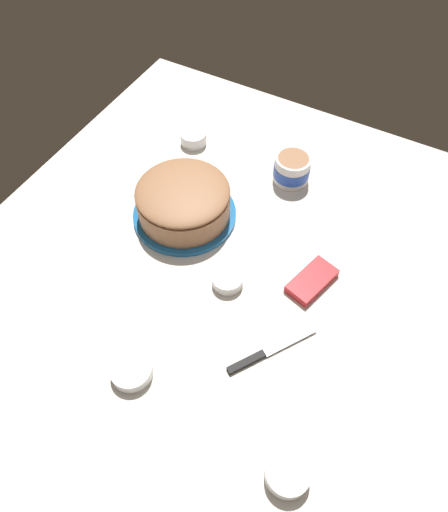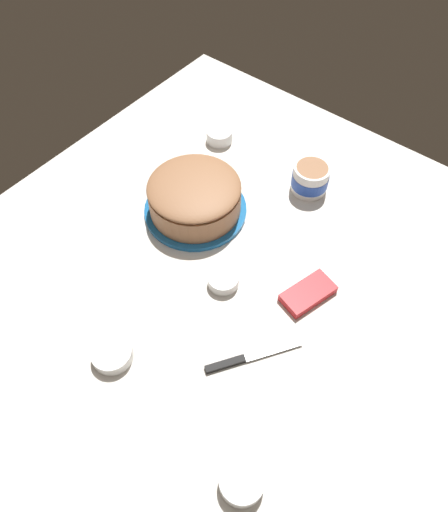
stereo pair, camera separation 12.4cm
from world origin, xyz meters
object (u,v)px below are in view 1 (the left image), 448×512
Objects in this scene: frosted_cake at (184,203)px; frosting_tub at (292,169)px; spreading_knife at (264,353)px; sprinkle_bowl_pink at (193,137)px; sprinkle_bowl_green at (227,280)px; sprinkle_bowl_yellow at (288,474)px; sprinkle_bowl_orange at (131,371)px; candy_box_lower at (312,281)px.

frosted_cake is 2.71× the size of frosting_tub.
sprinkle_bowl_pink is at bearing -136.64° from spreading_knife.
frosted_cake is 3.70× the size of sprinkle_bowl_green.
sprinkle_bowl_yellow is at bearing 35.56° from spreading_knife.
frosting_tub is at bearing -178.57° from sprinkle_bowl_green.
sprinkle_bowl_orange is (-0.03, -0.40, -0.01)m from sprinkle_bowl_yellow.
frosted_cake reaches higher than spreading_knife.
sprinkle_bowl_pink reaches higher than sprinkle_bowl_green.
sprinkle_bowl_orange is 0.79m from sprinkle_bowl_pink.
frosted_cake is 2.14× the size of candy_box_lower.
spreading_knife is 0.76m from sprinkle_bowl_pink.
frosting_tub is 0.74m from sprinkle_bowl_orange.
candy_box_lower is (-0.42, 0.27, -0.00)m from sprinkle_bowl_orange.
frosted_cake is at bearing -132.23° from sprinkle_bowl_yellow.
frosting_tub is 0.42m from sprinkle_bowl_green.
frosted_cake is 0.41m from candy_box_lower.
sprinkle_bowl_pink is 0.63m from candy_box_lower.
sprinkle_bowl_orange is at bearing -52.45° from spreading_knife.
sprinkle_bowl_yellow is at bearing 32.65° from candy_box_lower.
sprinkle_bowl_orange is at bearing -13.16° from sprinkle_bowl_green.
sprinkle_bowl_yellow reaches higher than sprinkle_bowl_green.
sprinkle_bowl_green is at bearing -127.73° from spreading_knife.
sprinkle_bowl_yellow reaches higher than candy_box_lower.
sprinkle_bowl_orange is at bearing -15.93° from candy_box_lower.
frosting_tub is 0.84m from sprinkle_bowl_yellow.
sprinkle_bowl_yellow is 0.96× the size of sprinkle_bowl_orange.
sprinkle_bowl_green reaches higher than spreading_knife.
sprinkle_bowl_orange is (0.46, 0.14, -0.04)m from frosted_cake.
frosted_cake is 0.48m from spreading_knife.
sprinkle_bowl_green is 0.22m from candy_box_lower.
sprinkle_bowl_orange is at bearing 20.57° from sprinkle_bowl_pink.
sprinkle_bowl_pink reaches higher than spreading_knife.
sprinkle_bowl_yellow is at bearing 47.77° from frosted_cake.
frosted_cake reaches higher than frosting_tub.
frosted_cake is 3.52× the size of sprinkle_bowl_pink.
sprinkle_bowl_pink is (-0.00, -0.34, -0.02)m from frosting_tub.
spreading_knife is 2.27× the size of sprinkle_bowl_yellow.
spreading_knife is 0.21m from sprinkle_bowl_green.
frosted_cake is at bearing -36.45° from frosting_tub.
frosting_tub reaches higher than sprinkle_bowl_orange.
sprinkle_bowl_pink is at bearing -104.18° from candy_box_lower.
candy_box_lower is at bearing 147.94° from sprinkle_bowl_orange.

